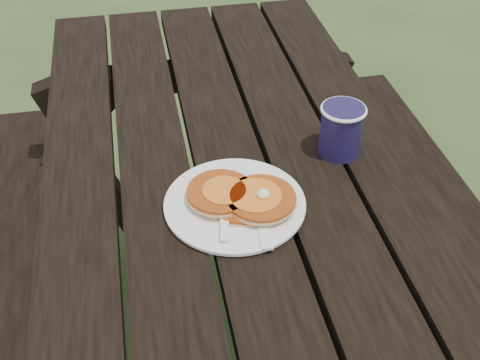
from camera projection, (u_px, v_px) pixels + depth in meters
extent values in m
cube|color=black|center=(244.00, 216.00, 1.13)|extent=(0.75, 1.80, 0.04)
cube|color=black|center=(476.00, 278.00, 1.40)|extent=(0.25, 1.80, 0.04)
cylinder|color=white|center=(235.00, 204.00, 1.12)|extent=(0.27, 0.27, 0.01)
cylinder|color=#AC4713|center=(240.00, 201.00, 1.11)|extent=(0.13, 0.13, 0.01)
cylinder|color=#AC4713|center=(220.00, 192.00, 1.11)|extent=(0.12, 0.12, 0.01)
cylinder|color=#AC4713|center=(261.00, 199.00, 1.09)|extent=(0.13, 0.13, 0.01)
cylinder|color=#C7611C|center=(256.00, 195.00, 1.09)|extent=(0.10, 0.10, 0.00)
ellipsoid|color=#F4E59E|center=(263.00, 194.00, 1.08)|extent=(0.02, 0.02, 0.02)
cube|color=white|center=(260.00, 214.00, 1.09)|extent=(0.03, 0.18, 0.00)
cylinder|color=#1C153D|center=(341.00, 130.00, 1.21)|extent=(0.08, 0.08, 0.11)
torus|color=white|center=(344.00, 109.00, 1.18)|extent=(0.09, 0.09, 0.01)
cylinder|color=black|center=(344.00, 110.00, 1.18)|extent=(0.07, 0.07, 0.01)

